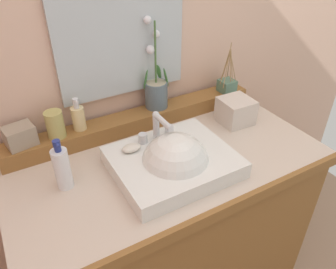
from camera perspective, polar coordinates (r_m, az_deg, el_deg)
vanity_cabinet at (r=1.50m, az=-0.21°, el=-16.65°), size 1.16×0.62×0.84m
back_ledge at (r=1.37m, az=-5.28°, el=2.51°), size 1.09×0.10×0.07m
sink_basin at (r=1.14m, az=1.10°, el=-5.23°), size 0.41×0.34×0.27m
soap_bar at (r=1.14m, az=-6.43°, el=-2.35°), size 0.07×0.04×0.02m
potted_plant at (r=1.37m, az=-2.13°, el=8.05°), size 0.11×0.10×0.38m
soap_dispenser at (r=1.27m, az=-15.42°, el=2.92°), size 0.05×0.05×0.13m
tumbler_cup at (r=1.25m, az=-19.15°, el=1.65°), size 0.07×0.07×0.10m
reed_diffuser at (r=1.54m, az=10.27°, el=8.53°), size 0.10×0.08×0.23m
trinket_box at (r=1.26m, az=-24.47°, el=-0.23°), size 0.11×0.10×0.07m
lotion_bottle at (r=1.10m, az=-18.04°, el=-5.57°), size 0.05×0.06×0.18m
tissue_box at (r=1.42m, az=11.73°, el=4.07°), size 0.13×0.13×0.11m
mirror at (r=1.27m, az=-8.13°, el=17.02°), size 0.51×0.02×0.47m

